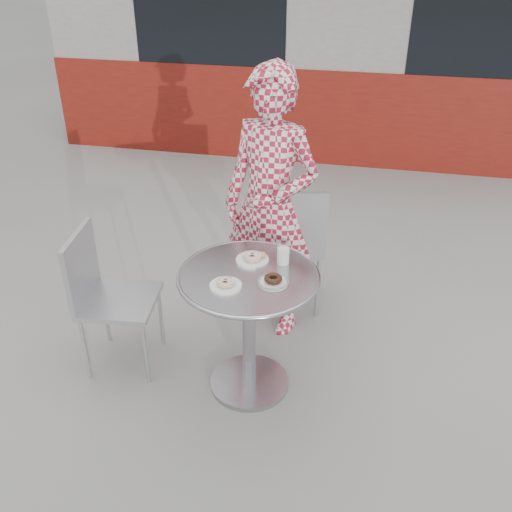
% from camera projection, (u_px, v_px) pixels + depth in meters
% --- Properties ---
extents(ground, '(60.00, 60.00, 0.00)m').
position_uv_depth(ground, '(243.00, 388.00, 3.27)').
color(ground, '#979590').
rests_on(ground, ground).
extents(bistro_table, '(0.74, 0.74, 0.75)m').
position_uv_depth(bistro_table, '(249.00, 304.00, 3.01)').
color(bistro_table, '#B6B5BA').
rests_on(bistro_table, ground).
extents(chair_far, '(0.52, 0.53, 0.92)m').
position_uv_depth(chair_far, '(288.00, 267.00, 3.87)').
color(chair_far, '#B0B3B8').
rests_on(chair_far, ground).
extents(chair_left, '(0.46, 0.45, 0.86)m').
position_uv_depth(chair_left, '(121.00, 325.00, 3.35)').
color(chair_left, '#B0B3B8').
rests_on(chair_left, ground).
extents(seated_person, '(0.71, 0.58, 1.68)m').
position_uv_depth(seated_person, '(270.00, 206.00, 3.41)').
color(seated_person, maroon).
rests_on(seated_person, ground).
extents(plate_far, '(0.18, 0.18, 0.05)m').
position_uv_depth(plate_far, '(253.00, 258.00, 3.03)').
color(plate_far, white).
rests_on(plate_far, bistro_table).
extents(plate_near, '(0.16, 0.16, 0.04)m').
position_uv_depth(plate_near, '(226.00, 284.00, 2.81)').
color(plate_near, white).
rests_on(plate_near, bistro_table).
extents(plate_checker, '(0.16, 0.16, 0.04)m').
position_uv_depth(plate_checker, '(273.00, 281.00, 2.84)').
color(plate_checker, white).
rests_on(plate_checker, bistro_table).
extents(milk_cup, '(0.07, 0.07, 0.11)m').
position_uv_depth(milk_cup, '(283.00, 255.00, 2.99)').
color(milk_cup, white).
rests_on(milk_cup, bistro_table).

